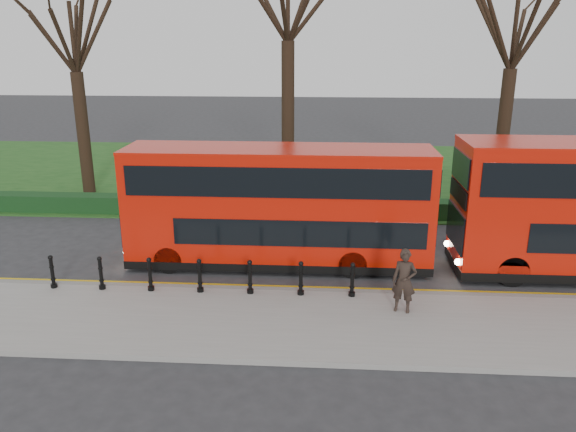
{
  "coord_description": "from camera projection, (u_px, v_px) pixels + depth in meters",
  "views": [
    {
      "loc": [
        3.74,
        -16.54,
        7.39
      ],
      "look_at": [
        2.62,
        0.5,
        2.0
      ],
      "focal_mm": 35.0,
      "sensor_mm": 36.0,
      "label": 1
    }
  ],
  "objects": [
    {
      "name": "ground",
      "position": [
        206.0,
        278.0,
        18.19
      ],
      "size": [
        120.0,
        120.0,
        0.0
      ],
      "primitive_type": "plane",
      "color": "#28282B",
      "rests_on": "ground"
    },
    {
      "name": "pedestrian",
      "position": [
        404.0,
        281.0,
        15.38
      ],
      "size": [
        0.76,
        0.6,
        1.82
      ],
      "primitive_type": "imported",
      "rotation": [
        0.0,
        0.0,
        -0.27
      ],
      "color": "black",
      "rests_on": "pavement"
    },
    {
      "name": "tree_right",
      "position": [
        516.0,
        22.0,
        24.52
      ],
      "size": [
        7.14,
        7.14,
        11.16
      ],
      "color": "black",
      "rests_on": "ground"
    },
    {
      "name": "yellow_line_outer",
      "position": [
        202.0,
        287.0,
        17.52
      ],
      "size": [
        60.0,
        0.1,
        0.01
      ],
      "primitive_type": "cube",
      "color": "yellow",
      "rests_on": "ground"
    },
    {
      "name": "bus_lead",
      "position": [
        278.0,
        207.0,
        18.74
      ],
      "size": [
        10.12,
        2.33,
        4.02
      ],
      "color": "red",
      "rests_on": "ground"
    },
    {
      "name": "yellow_line_inner",
      "position": [
        203.0,
        284.0,
        17.72
      ],
      "size": [
        60.0,
        0.1,
        0.01
      ],
      "primitive_type": "cube",
      "color": "yellow",
      "rests_on": "ground"
    },
    {
      "name": "kerb",
      "position": [
        200.0,
        289.0,
        17.22
      ],
      "size": [
        60.0,
        0.25,
        0.16
      ],
      "primitive_type": "cube",
      "color": "slate",
      "rests_on": "ground"
    },
    {
      "name": "bollard_row",
      "position": [
        200.0,
        276.0,
        16.71
      ],
      "size": [
        9.2,
        0.15,
        1.0
      ],
      "color": "black",
      "rests_on": "pavement"
    },
    {
      "name": "grass_verge",
      "position": [
        259.0,
        172.0,
        32.46
      ],
      "size": [
        60.0,
        18.0,
        0.06
      ],
      "primitive_type": "cube",
      "color": "#184517",
      "rests_on": "ground"
    },
    {
      "name": "pavement",
      "position": [
        184.0,
        320.0,
        15.32
      ],
      "size": [
        60.0,
        4.0,
        0.15
      ],
      "primitive_type": "cube",
      "color": "gray",
      "rests_on": "ground"
    },
    {
      "name": "tree_left",
      "position": [
        72.0,
        29.0,
        25.85
      ],
      "size": [
        6.89,
        6.89,
        10.77
      ],
      "color": "black",
      "rests_on": "ground"
    },
    {
      "name": "hedge",
      "position": [
        238.0,
        206.0,
        24.54
      ],
      "size": [
        60.0,
        0.9,
        0.8
      ],
      "primitive_type": "cube",
      "color": "black",
      "rests_on": "ground"
    }
  ]
}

